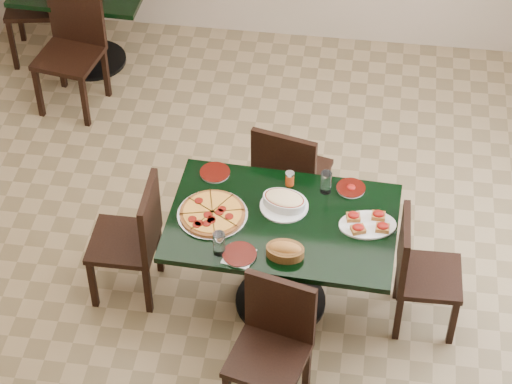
# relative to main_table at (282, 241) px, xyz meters

# --- Properties ---
(floor) EXTENTS (5.50, 5.50, 0.00)m
(floor) POSITION_rel_main_table_xyz_m (-0.27, 0.26, -0.57)
(floor) COLOR #89734F
(floor) RESTS_ON ground
(main_table) EXTENTS (1.39, 0.93, 0.75)m
(main_table) POSITION_rel_main_table_xyz_m (0.00, 0.00, 0.00)
(main_table) COLOR black
(main_table) RESTS_ON floor
(back_table) EXTENTS (1.05, 0.78, 0.75)m
(back_table) POSITION_rel_main_table_xyz_m (-1.87, 2.39, -0.04)
(back_table) COLOR black
(back_table) RESTS_ON floor
(chair_far) EXTENTS (0.52, 0.52, 0.93)m
(chair_far) POSITION_rel_main_table_xyz_m (-0.03, 0.66, -0.05)
(chair_far) COLOR black
(chair_far) RESTS_ON floor
(chair_near) EXTENTS (0.50, 0.50, 0.89)m
(chair_near) POSITION_rel_main_table_xyz_m (0.03, -0.70, -0.07)
(chair_near) COLOR black
(chair_near) RESTS_ON floor
(chair_right) EXTENTS (0.40, 0.40, 0.84)m
(chair_right) POSITION_rel_main_table_xyz_m (0.83, -0.02, -0.10)
(chair_right) COLOR black
(chair_right) RESTS_ON floor
(chair_left) EXTENTS (0.42, 0.42, 0.89)m
(chair_left) POSITION_rel_main_table_xyz_m (-0.92, -0.01, -0.07)
(chair_left) COLOR black
(chair_left) RESTS_ON floor
(back_chair_near) EXTENTS (0.52, 0.52, 0.97)m
(back_chair_near) POSITION_rel_main_table_xyz_m (-1.84, 1.89, -0.02)
(back_chair_near) COLOR black
(back_chair_near) RESTS_ON floor
(pepperoni_pizza) EXTENTS (0.42, 0.42, 0.04)m
(pepperoni_pizza) POSITION_rel_main_table_xyz_m (-0.42, -0.02, 0.20)
(pepperoni_pizza) COLOR silver
(pepperoni_pizza) RESTS_ON main_table
(lasagna_casserole) EXTENTS (0.30, 0.29, 0.09)m
(lasagna_casserole) POSITION_rel_main_table_xyz_m (-0.00, 0.12, 0.23)
(lasagna_casserole) COLOR silver
(lasagna_casserole) RESTS_ON main_table
(bread_basket) EXTENTS (0.23, 0.16, 0.09)m
(bread_basket) POSITION_rel_main_table_xyz_m (0.05, -0.28, 0.22)
(bread_basket) COLOR brown
(bread_basket) RESTS_ON main_table
(bruschetta_platter) EXTENTS (0.38, 0.29, 0.05)m
(bruschetta_platter) POSITION_rel_main_table_xyz_m (0.50, 0.02, 0.21)
(bruschetta_platter) COLOR silver
(bruschetta_platter) RESTS_ON main_table
(side_plate_near) EXTENTS (0.20, 0.20, 0.02)m
(side_plate_near) POSITION_rel_main_table_xyz_m (-0.21, -0.32, 0.19)
(side_plate_near) COLOR silver
(side_plate_near) RESTS_ON main_table
(side_plate_far_r) EXTENTS (0.18, 0.18, 0.03)m
(side_plate_far_r) POSITION_rel_main_table_xyz_m (0.38, 0.32, 0.19)
(side_plate_far_r) COLOR silver
(side_plate_far_r) RESTS_ON main_table
(side_plate_far_l) EXTENTS (0.19, 0.19, 0.02)m
(side_plate_far_l) POSITION_rel_main_table_xyz_m (-0.47, 0.35, 0.19)
(side_plate_far_l) COLOR silver
(side_plate_far_l) RESTS_ON main_table
(napkin_setting) EXTENTS (0.19, 0.19, 0.01)m
(napkin_setting) POSITION_rel_main_table_xyz_m (-0.21, -0.33, 0.18)
(napkin_setting) COLOR white
(napkin_setting) RESTS_ON main_table
(water_glass_a) EXTENTS (0.07, 0.07, 0.15)m
(water_glass_a) POSITION_rel_main_table_xyz_m (0.23, 0.29, 0.26)
(water_glass_a) COLOR white
(water_glass_a) RESTS_ON main_table
(water_glass_b) EXTENTS (0.07, 0.07, 0.15)m
(water_glass_b) POSITION_rel_main_table_xyz_m (-0.33, -0.31, 0.26)
(water_glass_b) COLOR white
(water_glass_b) RESTS_ON main_table
(pepper_shaker) EXTENTS (0.06, 0.06, 0.10)m
(pepper_shaker) POSITION_rel_main_table_xyz_m (0.01, 0.32, 0.23)
(pepper_shaker) COLOR #BE5114
(pepper_shaker) RESTS_ON main_table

